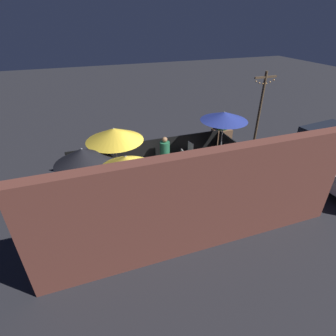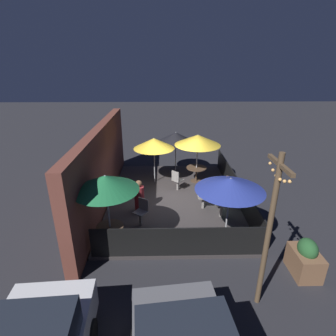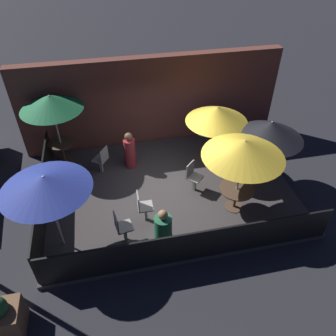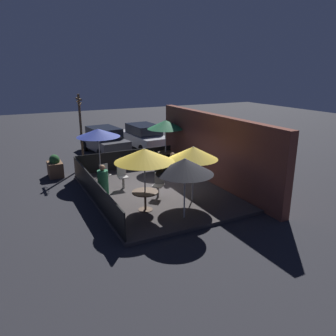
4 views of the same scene
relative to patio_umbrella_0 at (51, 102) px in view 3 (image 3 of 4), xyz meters
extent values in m
plane|color=#26262B|center=(3.16, -2.04, -2.30)|extent=(60.00, 60.00, 0.00)
cube|color=#383333|center=(3.16, -2.04, -2.24)|extent=(7.27, 5.29, 0.12)
cube|color=brown|center=(3.16, 0.83, -0.73)|extent=(8.87, 0.36, 3.14)
cube|color=black|center=(3.16, -4.64, -1.71)|extent=(7.07, 0.05, 0.95)
cube|color=black|center=(-0.43, -2.04, -1.71)|extent=(0.05, 5.09, 0.95)
cylinder|color=#B2B2B7|center=(0.00, 0.00, -0.98)|extent=(0.05, 0.05, 2.41)
cone|color=#1E6B3D|center=(0.00, 0.00, 0.00)|extent=(1.88, 1.88, 0.45)
cylinder|color=#B2B2B7|center=(4.79, -3.19, -1.04)|extent=(0.05, 0.05, 2.29)
cone|color=gold|center=(4.79, -3.19, -0.13)|extent=(2.10, 2.10, 0.47)
cylinder|color=#B2B2B7|center=(4.78, -1.21, -1.11)|extent=(0.05, 0.05, 2.15)
cone|color=gold|center=(4.78, -1.21, -0.28)|extent=(1.87, 1.87, 0.48)
cylinder|color=#B2B2B7|center=(0.08, -3.53, -1.05)|extent=(0.05, 0.05, 2.26)
cone|color=#283893|center=(0.08, -3.53, -0.11)|extent=(2.02, 2.02, 0.37)
cylinder|color=#B2B2B7|center=(5.98, -2.26, -1.13)|extent=(0.05, 0.05, 2.11)
cone|color=black|center=(5.98, -2.26, -0.33)|extent=(1.93, 1.93, 0.52)
cylinder|color=#4C3828|center=(0.00, 0.00, -2.17)|extent=(0.45, 0.45, 0.02)
cylinder|color=#4C3828|center=(0.00, 0.00, -1.83)|extent=(0.08, 0.08, 0.71)
cylinder|color=#4C3828|center=(0.00, 0.00, -1.46)|extent=(0.82, 0.82, 0.04)
cylinder|color=#4C3828|center=(4.79, -3.19, -2.17)|extent=(0.52, 0.52, 0.02)
cylinder|color=#4C3828|center=(4.79, -3.19, -1.85)|extent=(0.08, 0.08, 0.67)
cylinder|color=#4C3828|center=(4.79, -3.19, -1.50)|extent=(0.95, 0.95, 0.04)
cube|color=gray|center=(1.64, -3.73, -1.95)|extent=(0.09, 0.09, 0.47)
cube|color=gray|center=(1.64, -3.73, -1.69)|extent=(0.46, 0.46, 0.04)
cube|color=gray|center=(1.46, -3.76, -1.45)|extent=(0.10, 0.40, 0.44)
cube|color=gray|center=(2.26, -3.15, -1.94)|extent=(0.08, 0.08, 0.48)
cube|color=gray|center=(2.26, -3.15, -1.69)|extent=(0.41, 0.41, 0.04)
cube|color=gray|center=(2.08, -3.15, -1.45)|extent=(0.04, 0.40, 0.44)
cube|color=gray|center=(1.19, -0.81, -1.95)|extent=(0.11, 0.11, 0.47)
cube|color=gray|center=(1.19, -0.81, -1.69)|extent=(0.56, 0.56, 0.04)
cube|color=gray|center=(1.34, -0.92, -1.45)|extent=(0.25, 0.35, 0.44)
cube|color=gray|center=(3.88, -2.27, -1.95)|extent=(0.11, 0.11, 0.46)
cube|color=gray|center=(3.88, -2.27, -1.70)|extent=(0.57, 0.57, 0.04)
cube|color=gray|center=(3.75, -2.14, -1.46)|extent=(0.31, 0.30, 0.44)
cylinder|color=#236642|center=(2.56, -4.10, -1.68)|extent=(0.61, 0.61, 1.00)
sphere|color=#9E704C|center=(2.56, -4.10, -1.06)|extent=(0.24, 0.24, 0.24)
cylinder|color=maroon|center=(2.14, -0.70, -1.68)|extent=(0.45, 0.45, 1.02)
sphere|color=brown|center=(2.14, -0.70, -1.04)|extent=(0.25, 0.25, 0.25)
camera|label=1|loc=(5.88, 5.72, 3.63)|focal=28.00mm
camera|label=2|loc=(-6.65, -1.61, 3.12)|focal=28.00mm
camera|label=3|loc=(1.60, -9.23, 4.58)|focal=35.00mm
camera|label=4|loc=(14.94, -7.39, 2.72)|focal=35.00mm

